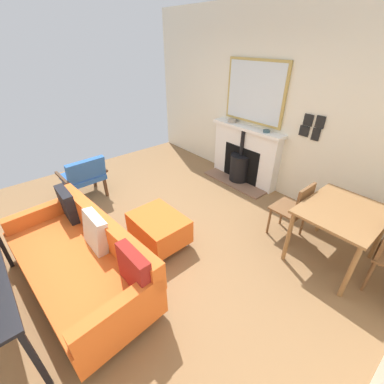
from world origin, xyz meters
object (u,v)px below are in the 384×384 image
ottoman (159,227)px  dining_table (341,217)px  fireplace (243,158)px  mantel_bowl_near (232,121)px  dining_chair_near_fireplace (296,207)px  sofa (82,260)px  armchair_accent (84,175)px  mantel_bowl_far (267,131)px

ottoman → dining_table: 2.17m
fireplace → dining_table: (0.79, 2.06, 0.18)m
mantel_bowl_near → dining_chair_near_fireplace: size_ratio=0.19×
fireplace → ottoman: size_ratio=1.96×
dining_table → sofa: bearing=-33.4°
armchair_accent → mantel_bowl_far: bearing=146.8°
armchair_accent → sofa: bearing=68.3°
ottoman → dining_chair_near_fireplace: (-1.42, 1.06, 0.24)m
mantel_bowl_far → dining_chair_near_fireplace: size_ratio=0.14×
mantel_bowl_near → sofa: mantel_bowl_near is taller
mantel_bowl_near → armchair_accent: (2.52, -0.90, -0.63)m
dining_table → ottoman: bearing=-48.3°
mantel_bowl_far → armchair_accent: mantel_bowl_far is taller
mantel_bowl_far → sofa: size_ratio=0.06×
sofa → armchair_accent: 1.87m
mantel_bowl_far → dining_table: bearing=64.1°
mantel_bowl_far → sofa: bearing=1.4°
fireplace → armchair_accent: (2.51, -1.26, -0.02)m
mantel_bowl_near → dining_table: mantel_bowl_near is taller
mantel_bowl_near → fireplace: bearing=88.0°
armchair_accent → dining_chair_near_fireplace: 3.27m
sofa → ottoman: bearing=-179.6°
sofa → dining_chair_near_fireplace: dining_chair_near_fireplace is taller
mantel_bowl_far → armchair_accent: (2.52, -1.65, -0.62)m
ottoman → fireplace: bearing=-168.1°
sofa → fireplace: bearing=-171.6°
armchair_accent → mantel_bowl_near: bearing=160.4°
mantel_bowl_far → dining_chair_near_fireplace: 1.50m
fireplace → mantel_bowl_far: bearing=91.8°
armchair_accent → dining_table: armchair_accent is taller
armchair_accent → dining_chair_near_fireplace: size_ratio=0.91×
ottoman → dining_table: (-1.42, 1.59, 0.38)m
sofa → dining_table: sofa is taller
mantel_bowl_near → ottoman: bearing=20.4°
ottoman → armchair_accent: 1.76m
fireplace → ottoman: (2.22, 0.47, -0.20)m
mantel_bowl_near → ottoman: (2.23, 0.83, -0.81)m
fireplace → sofa: fireplace is taller
mantel_bowl_far → dining_chair_near_fireplace: (0.81, 1.13, -0.56)m
mantel_bowl_far → ottoman: bearing=1.8°
dining_chair_near_fireplace → dining_table: bearing=90.0°
mantel_bowl_near → mantel_bowl_far: 0.76m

